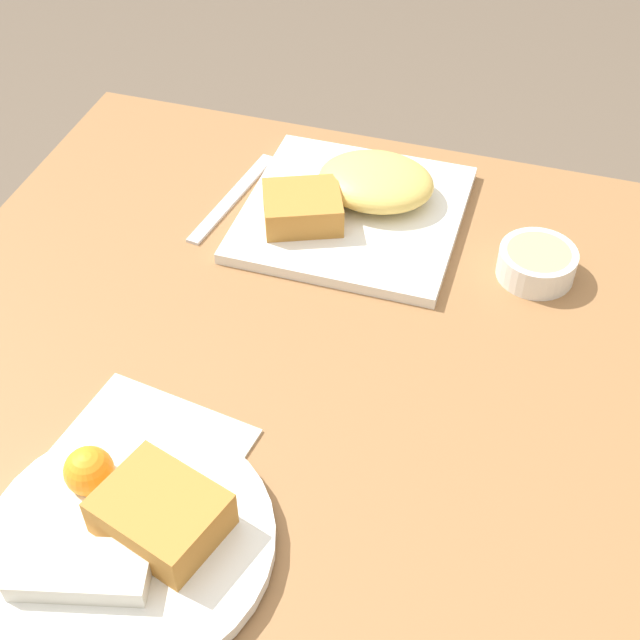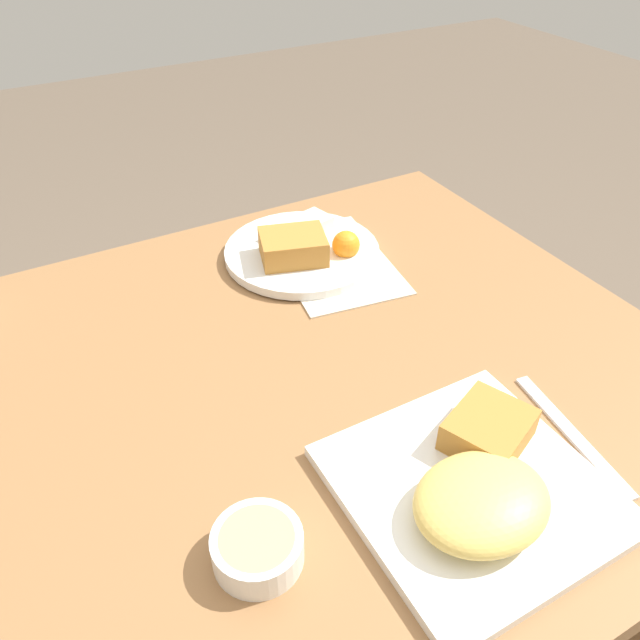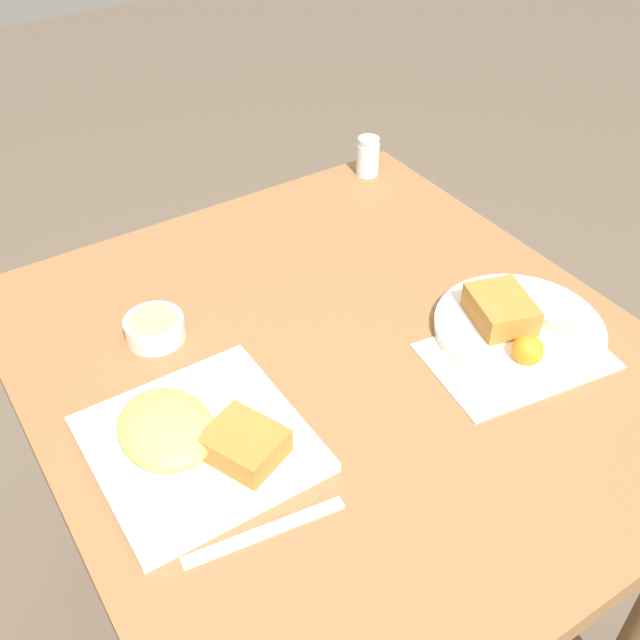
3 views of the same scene
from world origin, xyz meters
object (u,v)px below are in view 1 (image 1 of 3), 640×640
object	(u,v)px
plate_oval_far	(130,533)
butter_knife	(233,197)
plate_square_near	(355,200)
sauce_ramekin	(537,263)

from	to	relation	value
plate_oval_far	butter_knife	bearing A→B (deg)	-78.81
plate_square_near	plate_oval_far	distance (m)	0.49
plate_oval_far	sauce_ramekin	distance (m)	0.53
sauce_ramekin	butter_knife	size ratio (longest dim) A/B	0.45
plate_square_near	sauce_ramekin	distance (m)	0.23
plate_oval_far	butter_knife	world-z (taller)	plate_oval_far
sauce_ramekin	butter_knife	bearing A→B (deg)	-4.84
butter_knife	plate_square_near	bearing A→B (deg)	103.31
butter_knife	sauce_ramekin	bearing A→B (deg)	93.28
plate_oval_far	plate_square_near	bearing A→B (deg)	-96.74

